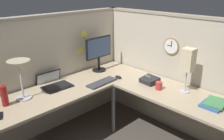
# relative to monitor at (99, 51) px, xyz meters

# --- Properties ---
(cubicle_wall_back) EXTENTS (2.57, 0.12, 1.58)m
(cubicle_wall_back) POSITION_rel_monitor_xyz_m (-0.71, 0.23, -0.23)
(cubicle_wall_back) COLOR #B7AD99
(cubicle_wall_back) RESTS_ON ground
(cubicle_wall_right) EXTENTS (0.12, 2.37, 1.58)m
(cubicle_wall_right) POSITION_rel_monitor_xyz_m (0.53, -0.90, -0.23)
(cubicle_wall_right) COLOR #B7AD99
(cubicle_wall_right) RESTS_ON ground
(desk) EXTENTS (2.35, 2.15, 0.73)m
(desk) POSITION_rel_monitor_xyz_m (-0.49, -0.69, -0.39)
(desk) COLOR tan
(desk) RESTS_ON ground
(monitor) EXTENTS (0.46, 0.20, 0.50)m
(monitor) POSITION_rel_monitor_xyz_m (0.00, 0.00, 0.00)
(monitor) COLOR black
(monitor) RESTS_ON desk
(laptop) EXTENTS (0.36, 0.39, 0.22)m
(laptop) POSITION_rel_monitor_xyz_m (-0.76, 0.02, -0.27)
(laptop) COLOR black
(laptop) RESTS_ON desk
(keyboard) EXTENTS (0.44, 0.16, 0.02)m
(keyboard) POSITION_rel_monitor_xyz_m (-0.29, -0.38, -0.28)
(keyboard) COLOR #38383D
(keyboard) RESTS_ON desk
(computer_mouse) EXTENTS (0.06, 0.10, 0.03)m
(computer_mouse) POSITION_rel_monitor_xyz_m (-0.02, -0.41, -0.28)
(computer_mouse) COLOR black
(computer_mouse) RESTS_ON desk
(desk_lamp_dome) EXTENTS (0.24, 0.24, 0.44)m
(desk_lamp_dome) POSITION_rel_monitor_xyz_m (-1.19, -0.07, 0.07)
(desk_lamp_dome) COLOR #B7BABF
(desk_lamp_dome) RESTS_ON desk
(thermos_flask) EXTENTS (0.07, 0.07, 0.22)m
(thermos_flask) POSITION_rel_monitor_xyz_m (-1.39, -0.08, -0.18)
(thermos_flask) COLOR maroon
(thermos_flask) RESTS_ON desk
(office_phone) EXTENTS (0.21, 0.22, 0.11)m
(office_phone) POSITION_rel_monitor_xyz_m (0.15, -0.81, -0.26)
(office_phone) COLOR #232326
(office_phone) RESTS_ON desk
(book_stack) EXTENTS (0.30, 0.23, 0.04)m
(book_stack) POSITION_rel_monitor_xyz_m (0.15, -1.63, -0.27)
(book_stack) COLOR #335999
(book_stack) RESTS_ON desk
(desk_lamp_paper) EXTENTS (0.13, 0.13, 0.53)m
(desk_lamp_paper) POSITION_rel_monitor_xyz_m (0.23, -1.25, 0.09)
(desk_lamp_paper) COLOR #B7BABF
(desk_lamp_paper) RESTS_ON desk
(coffee_mug) EXTENTS (0.08, 0.08, 0.10)m
(coffee_mug) POSITION_rel_monitor_xyz_m (0.07, -0.99, -0.25)
(coffee_mug) COLOR #B2332D
(coffee_mug) RESTS_ON desk
(wall_clock) EXTENTS (0.04, 0.22, 0.22)m
(wall_clock) POSITION_rel_monitor_xyz_m (0.47, -0.88, 0.15)
(wall_clock) COLOR olive
(pinned_note_leftmost) EXTENTS (0.11, 0.00, 0.09)m
(pinned_note_leftmost) POSITION_rel_monitor_xyz_m (-0.12, 0.18, 0.24)
(pinned_note_leftmost) COLOR #EAD84C
(pinned_note_rightmost) EXTENTS (0.11, 0.00, 0.06)m
(pinned_note_rightmost) POSITION_rel_monitor_xyz_m (-0.19, 0.18, 0.01)
(pinned_note_rightmost) COLOR #EAD84C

